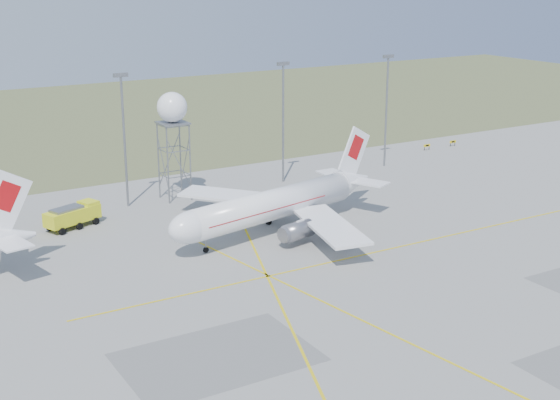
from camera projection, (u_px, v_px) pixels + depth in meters
ground at (487, 371)px, 71.09m from camera, size 400.00×400.00×0.00m
grass_strip at (59, 122)px, 186.30m from camera, size 400.00×120.00×0.03m
mast_b at (124, 129)px, 117.05m from camera, size 2.20×0.50×20.50m
mast_c at (283, 112)px, 130.81m from camera, size 2.20×0.50×20.50m
mast_d at (387, 101)px, 141.63m from camera, size 2.20×0.50×20.50m
taxi_sign_near at (427, 146)px, 157.41m from camera, size 1.60×0.17×1.20m
taxi_sign_far at (453, 142)px, 160.86m from camera, size 1.60×0.17×1.20m
airliner_main at (275, 205)px, 107.67m from camera, size 37.23×35.57×12.75m
radar_tower at (173, 140)px, 121.59m from camera, size 4.72×4.72×17.09m
fire_truck at (74, 217)px, 110.18m from camera, size 8.61×5.52×3.27m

